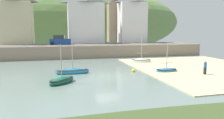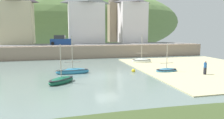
{
  "view_description": "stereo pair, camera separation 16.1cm",
  "coord_description": "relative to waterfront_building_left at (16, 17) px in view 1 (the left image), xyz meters",
  "views": [
    {
      "loc": [
        -4.99,
        -22.5,
        5.13
      ],
      "look_at": [
        1.73,
        4.54,
        1.29
      ],
      "focal_mm": 33.05,
      "sensor_mm": 36.0,
      "label": 1
    },
    {
      "loc": [
        -4.84,
        -22.54,
        5.13
      ],
      "look_at": [
        1.73,
        4.54,
        1.29
      ],
      "focal_mm": 33.05,
      "sensor_mm": 36.0,
      "label": 2
    }
  ],
  "objects": [
    {
      "name": "waterfront_building_centre",
      "position": [
        14.53,
        0.0,
        0.21
      ],
      "size": [
        8.18,
        5.35,
        11.49
      ],
      "color": "white",
      "rests_on": "ground"
    },
    {
      "name": "sailboat_far_left",
      "position": [
        10.2,
        -22.64,
        -7.75
      ],
      "size": [
        4.05,
        1.17,
        4.8
      ],
      "rotation": [
        0.0,
        0.0,
        0.02
      ],
      "color": "teal",
      "rests_on": "ground"
    },
    {
      "name": "dinghy_open_wooden",
      "position": [
        21.79,
        -24.49,
        -7.8
      ],
      "size": [
        2.94,
        1.51,
        3.79
      ],
      "rotation": [
        0.0,
        0.0,
        0.06
      ],
      "color": "teal",
      "rests_on": "ground"
    },
    {
      "name": "person_on_slipway",
      "position": [
        25.23,
        -27.28,
        -7.04
      ],
      "size": [
        0.34,
        0.34,
        1.62
      ],
      "color": "#282833",
      "rests_on": "ground"
    },
    {
      "name": "fishing_boat_green",
      "position": [
        21.64,
        -16.41,
        -7.72
      ],
      "size": [
        3.32,
        1.82,
        4.84
      ],
      "rotation": [
        0.0,
        0.0,
        -0.21
      ],
      "color": "white",
      "rests_on": "ground"
    },
    {
      "name": "sailboat_nearest_shore",
      "position": [
        8.87,
        -27.08,
        -7.76
      ],
      "size": [
        3.13,
        3.17,
        4.05
      ],
      "rotation": [
        0.0,
        0.0,
        0.8
      ],
      "color": "#18593F",
      "rests_on": "ground"
    },
    {
      "name": "parked_car_near_slipway",
      "position": [
        8.81,
        -4.5,
        -4.83
      ],
      "size": [
        4.27,
        2.18,
        1.95
      ],
      "rotation": [
        0.0,
        0.0,
        -0.12
      ],
      "color": "navy",
      "rests_on": "ground"
    },
    {
      "name": "waterfront_building_right",
      "position": [
        25.7,
        0.0,
        0.02
      ],
      "size": [
        6.58,
        4.8,
        11.13
      ],
      "color": "white",
      "rests_on": "ground"
    },
    {
      "name": "church_with_spire",
      "position": [
        22.1,
        4.0,
        2.44
      ],
      "size": [
        3.0,
        3.0,
        15.62
      ],
      "color": "gray",
      "rests_on": "ground"
    },
    {
      "name": "ground",
      "position": [
        15.29,
        -34.76,
        -7.87
      ],
      "size": [
        48.0,
        41.0,
        0.61
      ],
      "color": "slate"
    },
    {
      "name": "mooring_buoy",
      "position": [
        17.77,
        -23.37,
        -7.88
      ],
      "size": [
        0.48,
        0.48,
        0.48
      ],
      "color": "yellow",
      "rests_on": "ground"
    },
    {
      "name": "quay_seawall",
      "position": [
        13.89,
        -7.7,
        -6.67
      ],
      "size": [
        48.0,
        9.4,
        2.4
      ],
      "color": "gray",
      "rests_on": "ground"
    },
    {
      "name": "hillside_backdrop",
      "position": [
        13.97,
        30.0,
        0.55
      ],
      "size": [
        80.0,
        44.0,
        24.5
      ],
      "color": "#67884A",
      "rests_on": "ground"
    },
    {
      "name": "waterfront_building_left",
      "position": [
        0.0,
        0.0,
        0.0
      ],
      "size": [
        6.57,
        5.75,
        11.07
      ],
      "color": "beige",
      "rests_on": "ground"
    }
  ]
}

